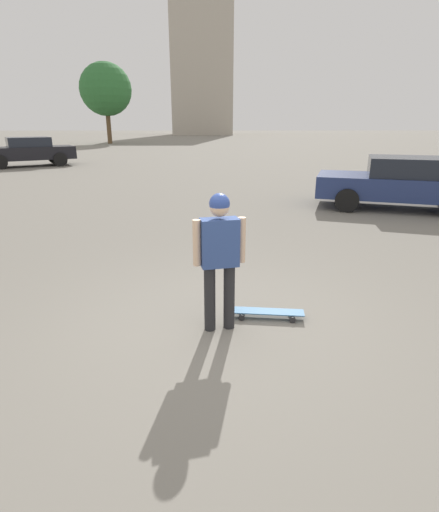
{
  "coord_description": "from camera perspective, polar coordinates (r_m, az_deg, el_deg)",
  "views": [
    {
      "loc": [
        -4.13,
        0.05,
        2.28
      ],
      "look_at": [
        0.0,
        0.0,
        0.89
      ],
      "focal_mm": 28.0,
      "sensor_mm": 36.0,
      "label": 1
    }
  ],
  "objects": [
    {
      "name": "car_parked_near",
      "position": [
        12.06,
        24.67,
        9.53
      ],
      "size": [
        3.09,
        4.74,
        1.39
      ],
      "rotation": [
        0.0,
        0.0,
        1.25
      ],
      "color": "navy",
      "rests_on": "ground_plane"
    },
    {
      "name": "building_block_distant",
      "position": [
        79.1,
        -2.4,
        25.06
      ],
      "size": [
        11.91,
        10.51,
        22.29
      ],
      "color": "#B2A899",
      "rests_on": "ground_plane"
    },
    {
      "name": "tree_distant",
      "position": [
        47.37,
        -15.95,
        21.92
      ],
      "size": [
        5.43,
        5.43,
        8.27
      ],
      "color": "brown",
      "rests_on": "ground_plane"
    },
    {
      "name": "person",
      "position": [
        4.34,
        0.0,
        0.85
      ],
      "size": [
        0.28,
        0.57,
        1.58
      ],
      "rotation": [
        0.0,
        0.0,
        -1.35
      ],
      "color": "#262628",
      "rests_on": "ground_plane"
    },
    {
      "name": "ground_plane",
      "position": [
        4.72,
        0.0,
        -10.24
      ],
      "size": [
        220.0,
        220.0,
        0.0
      ],
      "primitive_type": "plane",
      "color": "gray"
    },
    {
      "name": "skateboard",
      "position": [
        4.96,
        6.8,
        -7.98
      ],
      "size": [
        0.32,
        0.91,
        0.09
      ],
      "rotation": [
        0.0,
        0.0,
        1.46
      ],
      "color": "#336693",
      "rests_on": "ground_plane"
    },
    {
      "name": "car_parked_far",
      "position": [
        24.3,
        -25.67,
        13.37
      ],
      "size": [
        3.91,
        4.92,
        1.51
      ],
      "rotation": [
        0.0,
        0.0,
        2.1
      ],
      "color": "black",
      "rests_on": "ground_plane"
    }
  ]
}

